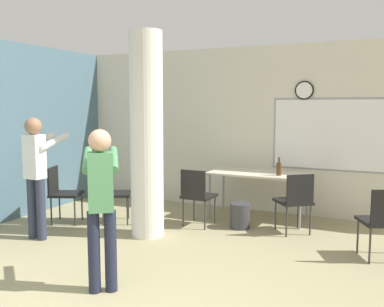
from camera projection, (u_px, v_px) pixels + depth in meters
wall_back at (266, 130)px, 7.26m from camera, size 8.00×0.15×2.80m
support_pillar at (147, 135)px, 5.83m from camera, size 0.45×0.45×2.80m
folding_table at (259, 176)px, 6.78m from camera, size 1.55×0.74×0.75m
bottle_on_table at (279, 168)px, 6.49m from camera, size 0.08×0.08×0.28m
waste_bin at (240, 216)px, 6.32m from camera, size 0.30×0.30×0.37m
chair_near_pillar at (111, 190)px, 6.59m from camera, size 0.60×0.60×0.87m
chair_mid_room at (383, 218)px, 4.95m from camera, size 0.58×0.58×0.87m
chair_table_right at (295, 198)px, 5.99m from camera, size 0.62×0.62×0.87m
chair_by_left_wall at (62, 190)px, 6.58m from camera, size 0.58×0.58×0.87m
chair_table_left at (197, 193)px, 6.37m from camera, size 0.46×0.46×0.87m
person_playing_front at (101, 197)px, 4.10m from camera, size 0.58×0.63×1.59m
person_watching_back at (36, 168)px, 5.74m from camera, size 0.37×0.62×1.65m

